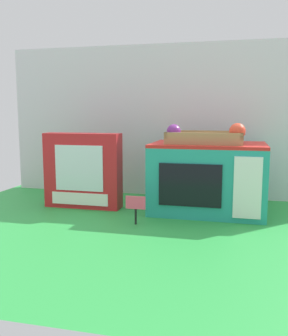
{
  "coord_description": "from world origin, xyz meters",
  "views": [
    {
      "loc": [
        0.27,
        -1.43,
        0.38
      ],
      "look_at": [
        -0.09,
        0.02,
        0.17
      ],
      "focal_mm": 40.51,
      "sensor_mm": 36.0,
      "label": 1
    }
  ],
  "objects_px": {
    "toy_microwave": "(208,178)",
    "price_sign": "(136,206)",
    "cookie_set_box": "(83,171)",
    "food_groups_crate": "(206,138)"
  },
  "relations": [
    {
      "from": "toy_microwave",
      "to": "price_sign",
      "type": "xyz_separation_m",
      "value": [
        -0.23,
        -0.24,
        -0.07
      ]
    },
    {
      "from": "cookie_set_box",
      "to": "food_groups_crate",
      "type": "bearing_deg",
      "value": 3.59
    },
    {
      "from": "cookie_set_box",
      "to": "price_sign",
      "type": "xyz_separation_m",
      "value": [
        0.27,
        -0.19,
        -0.08
      ]
    },
    {
      "from": "cookie_set_box",
      "to": "toy_microwave",
      "type": "bearing_deg",
      "value": 5.79
    },
    {
      "from": "price_sign",
      "to": "cookie_set_box",
      "type": "bearing_deg",
      "value": 145.31
    },
    {
      "from": "food_groups_crate",
      "to": "cookie_set_box",
      "type": "relative_size",
      "value": 0.93
    },
    {
      "from": "price_sign",
      "to": "food_groups_crate",
      "type": "bearing_deg",
      "value": 45.22
    },
    {
      "from": "food_groups_crate",
      "to": "cookie_set_box",
      "type": "height_order",
      "value": "food_groups_crate"
    },
    {
      "from": "cookie_set_box",
      "to": "price_sign",
      "type": "distance_m",
      "value": 0.34
    },
    {
      "from": "toy_microwave",
      "to": "price_sign",
      "type": "distance_m",
      "value": 0.34
    }
  ]
}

